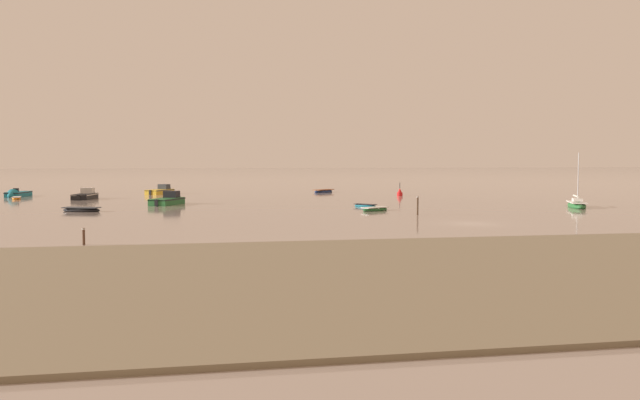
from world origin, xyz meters
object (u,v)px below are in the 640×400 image
object	(u,v)px
rowboat_moored_6	(365,206)
mooring_post_left	(84,237)
motorboat_moored_4	(16,195)
channel_buoy	(400,193)
motorboat_moored_0	(87,196)
rowboat_moored_2	(16,198)
motorboat_moored_3	(163,192)
mooring_post_near	(418,206)
rowboat_moored_1	(81,210)
sailboat_moored_2	(577,205)
rowboat_moored_3	(375,209)
motorboat_moored_1	(171,201)
rowboat_moored_5	(323,191)

from	to	relation	value
rowboat_moored_6	mooring_post_left	distance (m)	40.32
rowboat_moored_6	motorboat_moored_4	size ratio (longest dim) A/B	0.46
channel_buoy	motorboat_moored_0	bearing A→B (deg)	178.93
rowboat_moored_2	mooring_post_left	size ratio (longest dim) A/B	2.67
rowboat_moored_6	mooring_post_left	size ratio (longest dim) A/B	2.31
motorboat_moored_3	channel_buoy	bearing A→B (deg)	-79.49
rowboat_moored_2	rowboat_moored_6	distance (m)	52.20
motorboat_moored_3	mooring_post_near	xyz separation A→B (m)	(29.13, -46.41, 0.55)
rowboat_moored_2	motorboat_moored_4	bearing A→B (deg)	-173.04
rowboat_moored_1	rowboat_moored_2	xyz separation A→B (m)	(-13.83, 24.68, -0.05)
rowboat_moored_2	sailboat_moored_2	bearing A→B (deg)	58.32
rowboat_moored_2	sailboat_moored_2	size ratio (longest dim) A/B	0.49
rowboat_moored_1	sailboat_moored_2	xyz separation A→B (m)	(57.79, -4.17, 0.11)
rowboat_moored_3	mooring_post_near	xyz separation A→B (m)	(2.93, -6.04, 0.76)
motorboat_moored_1	rowboat_moored_6	distance (m)	25.43
rowboat_moored_5	channel_buoy	bearing A→B (deg)	87.20
rowboat_moored_5	motorboat_moored_3	size ratio (longest dim) A/B	0.69
rowboat_moored_2	motorboat_moored_1	distance (m)	27.04
sailboat_moored_2	motorboat_moored_0	distance (m)	67.71
motorboat_moored_0	mooring_post_near	xyz separation A→B (m)	(39.22, -34.58, 0.55)
sailboat_moored_2	motorboat_moored_4	size ratio (longest dim) A/B	1.08
rowboat_moored_2	motorboat_moored_1	world-z (taller)	motorboat_moored_1
motorboat_moored_4	mooring_post_left	distance (m)	63.16
motorboat_moored_0	mooring_post_near	world-z (taller)	mooring_post_near
channel_buoy	mooring_post_left	size ratio (longest dim) A/B	1.82
rowboat_moored_5	channel_buoy	size ratio (longest dim) A/B	2.00
sailboat_moored_2	motorboat_moored_3	distance (m)	65.17
motorboat_moored_0	mooring_post_left	size ratio (longest dim) A/B	5.26
sailboat_moored_2	motorboat_moored_3	world-z (taller)	sailboat_moored_2
sailboat_moored_2	channel_buoy	xyz separation A→B (m)	(-13.71, 27.20, 0.16)
motorboat_moored_1	rowboat_moored_6	bearing A→B (deg)	-88.22
rowboat_moored_1	mooring_post_near	bearing A→B (deg)	1.90
mooring_post_near	rowboat_moored_2	bearing A→B (deg)	144.32
rowboat_moored_3	motorboat_moored_4	world-z (taller)	motorboat_moored_4
rowboat_moored_2	sailboat_moored_2	distance (m)	77.21
channel_buoy	rowboat_moored_3	bearing A→B (deg)	-112.76
rowboat_moored_1	rowboat_moored_3	xyz separation A→B (m)	(32.47, -4.62, -0.03)
motorboat_moored_3	mooring_post_left	distance (m)	64.28
rowboat_moored_1	rowboat_moored_6	xyz separation A→B (m)	(32.83, 1.26, -0.06)
sailboat_moored_2	mooring_post_near	world-z (taller)	sailboat_moored_2
motorboat_moored_1	rowboat_moored_5	bearing A→B (deg)	-22.12
motorboat_moored_1	channel_buoy	world-z (taller)	channel_buoy
rowboat_moored_5	channel_buoy	world-z (taller)	channel_buoy
motorboat_moored_0	rowboat_moored_5	size ratio (longest dim) A/B	1.44
rowboat_moored_1	mooring_post_left	bearing A→B (deg)	-60.11
rowboat_moored_3	motorboat_moored_4	xyz separation A→B (m)	(-48.16, 35.52, 0.13)
rowboat_moored_1	motorboat_moored_1	size ratio (longest dim) A/B	0.65
motorboat_moored_1	motorboat_moored_0	bearing A→B (deg)	65.86
rowboat_moored_1	motorboat_moored_3	size ratio (longest dim) A/B	0.69
rowboat_moored_2	motorboat_moored_0	distance (m)	10.04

